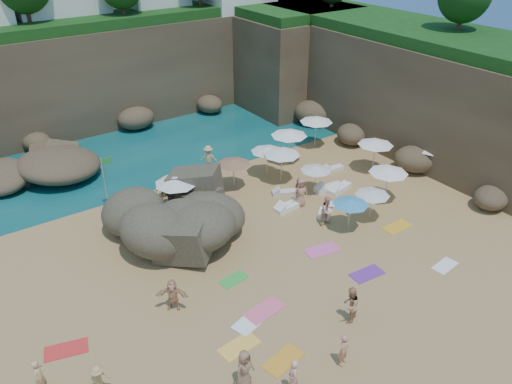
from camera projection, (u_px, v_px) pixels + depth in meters
ground at (257, 258)px, 26.52m from camera, size 120.00×120.00×0.00m
seawater at (79, 102)px, 47.90m from camera, size 120.00×120.00×0.00m
cliff_back at (112, 70)px, 43.36m from camera, size 44.00×8.00×8.00m
cliff_right at (395, 84)px, 39.68m from camera, size 8.00×30.00×8.00m
cliff_corner at (283, 56)px, 47.25m from camera, size 10.00×12.00×8.00m
rock_outcrop at (188, 234)px, 28.51m from camera, size 8.22×7.03×2.81m
flag_pole at (106, 176)px, 29.95m from camera, size 0.67×0.12×3.44m
parasol_0 at (176, 180)px, 29.36m from camera, size 2.59×2.59×2.45m
parasol_1 at (289, 133)px, 35.52m from camera, size 2.61×2.61×2.47m
parasol_2 at (282, 152)px, 33.03m from camera, size 2.47×2.47×2.34m
parasol_3 at (316, 119)px, 38.02m from camera, size 2.51×2.51×2.38m
parasol_4 at (431, 148)px, 34.41m from camera, size 2.09×2.09×1.98m
parasol_5 at (316, 168)px, 31.89m from camera, size 1.99×1.99×1.88m
parasol_6 at (234, 162)px, 32.29m from camera, size 2.21×2.21×2.09m
parasol_7 at (267, 149)px, 33.88m from camera, size 2.26×2.26×2.14m
parasol_8 at (376, 142)px, 34.40m from camera, size 2.46×2.46×2.33m
parasol_9 at (373, 193)px, 29.03m from camera, size 2.05×2.05×1.94m
parasol_10 at (351, 202)px, 28.10m from camera, size 2.07×2.07×1.96m
parasol_11 at (389, 170)px, 30.80m from camera, size 2.43×2.43×2.30m
lounger_0 at (289, 206)px, 30.82m from camera, size 2.09×0.86×0.32m
lounger_1 at (285, 192)px, 32.40m from camera, size 1.74×1.24×0.26m
lounger_2 at (329, 188)px, 32.87m from camera, size 2.04×0.88×0.31m
lounger_3 at (340, 188)px, 32.82m from camera, size 1.98×0.98×0.29m
lounger_4 at (332, 169)px, 35.27m from camera, size 1.74×0.70×0.27m
lounger_5 at (327, 210)px, 30.42m from camera, size 1.98×1.56×0.30m
towel_1 at (265, 310)px, 23.05m from camera, size 2.07×1.24×0.03m
towel_2 at (283, 360)px, 20.51m from camera, size 1.93×1.25×0.03m
towel_5 at (251, 321)px, 22.47m from camera, size 1.99×1.37×0.03m
towel_6 at (367, 274)px, 25.35m from camera, size 1.82×1.01×0.03m
towel_7 at (66, 350)px, 20.99m from camera, size 1.95×1.33×0.03m
towel_8 at (246, 322)px, 22.41m from camera, size 1.62×1.15×0.03m
towel_9 at (322, 250)px, 27.12m from camera, size 2.02×1.25×0.03m
towel_10 at (397, 227)px, 29.10m from camera, size 1.78×0.89×0.03m
towel_11 at (234, 280)px, 24.96m from camera, size 1.54×0.90×0.03m
towel_12 at (239, 346)px, 21.16m from camera, size 1.84×1.05×0.03m
towel_13 at (445, 266)px, 25.94m from camera, size 1.55×0.90×0.03m
person_stand_0 at (40, 376)px, 18.84m from camera, size 0.65×0.69×1.58m
person_stand_1 at (350, 305)px, 22.07m from camera, size 1.10×1.02×1.82m
person_stand_2 at (209, 158)px, 35.13m from camera, size 1.23×1.07×1.80m
person_stand_3 at (298, 191)px, 31.06m from camera, size 0.84×1.10×1.74m
person_stand_4 at (301, 193)px, 30.76m from camera, size 1.01×0.77×1.84m
person_stand_5 at (164, 187)px, 31.75m from camera, size 1.46×0.67×1.52m
person_stand_6 at (293, 377)px, 18.76m from camera, size 0.62×0.72×1.66m
person_lie_2 at (245, 381)px, 19.33m from camera, size 1.23×1.90×0.47m
person_lie_3 at (174, 305)px, 23.09m from camera, size 2.15×2.17×0.43m
person_lie_4 at (343, 360)px, 20.28m from camera, size 1.09×1.59×0.36m
person_lie_5 at (327, 219)px, 29.22m from camera, size 0.89×1.80×0.68m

